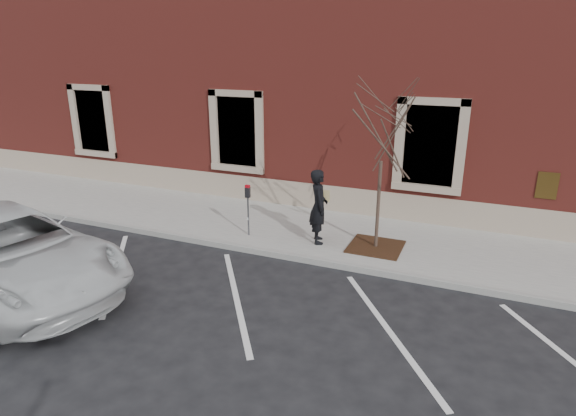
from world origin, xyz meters
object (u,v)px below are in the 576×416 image
at_px(parking_meter, 248,201).
at_px(sapling, 383,136).
at_px(man, 319,206).
at_px(white_truck, 7,253).

xyz_separation_m(parking_meter, sapling, (3.36, 0.50, 1.87)).
height_order(man, white_truck, man).
distance_m(parking_meter, sapling, 3.87).
bearing_deg(man, parking_meter, 72.92).
bearing_deg(man, white_truck, 106.14).
distance_m(parking_meter, white_truck, 5.62).
relative_size(man, white_truck, 0.32).
height_order(man, sapling, sapling).
height_order(man, parking_meter, man).
height_order(parking_meter, sapling, sapling).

